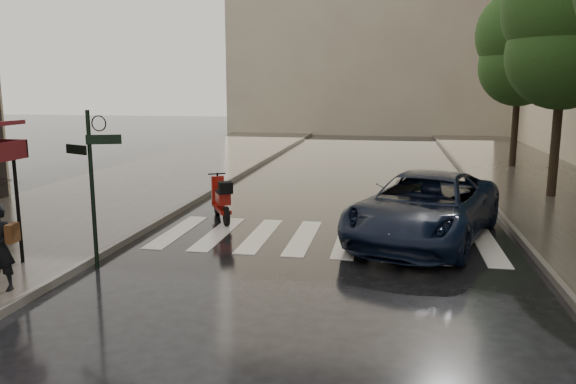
% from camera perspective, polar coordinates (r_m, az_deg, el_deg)
% --- Properties ---
extents(ground, '(120.00, 120.00, 0.00)m').
position_cam_1_polar(ground, '(8.80, -21.45, -13.72)').
color(ground, black).
rests_on(ground, ground).
extents(sidewalk_near, '(6.00, 60.00, 0.12)m').
position_cam_1_polar(sidewalk_near, '(21.05, -14.84, 0.78)').
color(sidewalk_near, '#38332D').
rests_on(sidewalk_near, ground).
extents(sidewalk_far, '(5.50, 60.00, 0.12)m').
position_cam_1_polar(sidewalk_far, '(19.94, 27.20, -0.57)').
color(sidewalk_far, '#38332D').
rests_on(sidewalk_far, ground).
extents(curb_near, '(0.12, 60.00, 0.16)m').
position_cam_1_polar(curb_near, '(19.95, -6.89, 0.58)').
color(curb_near, '#595651').
rests_on(curb_near, ground).
extents(curb_far, '(0.12, 60.00, 0.16)m').
position_cam_1_polar(curb_far, '(19.31, 19.24, -0.27)').
color(curb_far, '#595651').
rests_on(curb_far, ground).
extents(crosswalk, '(7.85, 3.20, 0.01)m').
position_cam_1_polar(crosswalk, '(13.31, 3.80, -4.73)').
color(crosswalk, silver).
rests_on(crosswalk, ground).
extents(signpost, '(1.17, 0.29, 3.10)m').
position_cam_1_polar(signpost, '(11.38, -19.31, 1.48)').
color(signpost, black).
rests_on(signpost, ground).
extents(backdrop_building, '(22.00, 6.00, 20.00)m').
position_cam_1_polar(backdrop_building, '(45.25, 8.95, 18.70)').
color(backdrop_building, tan).
rests_on(backdrop_building, ground).
extents(tree_mid, '(3.80, 3.80, 8.34)m').
position_cam_1_polar(tree_mid, '(19.54, 26.43, 15.62)').
color(tree_mid, black).
rests_on(tree_mid, sidewalk_far).
extents(tree_far, '(3.80, 3.80, 8.16)m').
position_cam_1_polar(tree_far, '(26.36, 22.61, 14.02)').
color(tree_far, black).
rests_on(tree_far, sidewalk_far).
extents(scooter, '(1.01, 1.65, 1.19)m').
position_cam_1_polar(scooter, '(15.03, -6.74, -0.85)').
color(scooter, black).
rests_on(scooter, ground).
extents(parked_car, '(4.22, 6.15, 1.56)m').
position_cam_1_polar(parked_car, '(13.38, 13.75, -1.51)').
color(parked_car, black).
rests_on(parked_car, ground).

